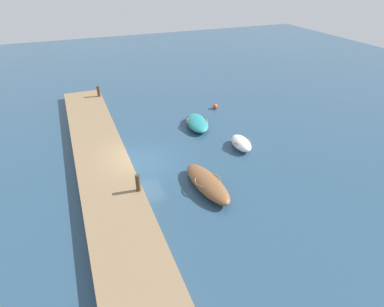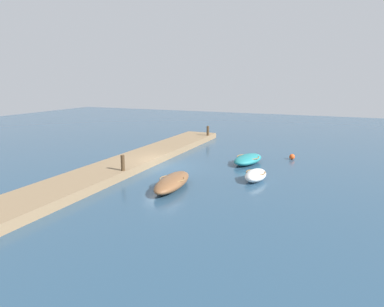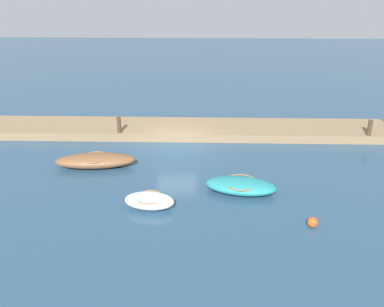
{
  "view_description": "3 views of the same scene",
  "coord_description": "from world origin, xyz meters",
  "views": [
    {
      "loc": [
        17.49,
        -3.44,
        11.12
      ],
      "look_at": [
        1.35,
        3.01,
        0.7
      ],
      "focal_mm": 29.87,
      "sensor_mm": 36.0,
      "label": 1
    },
    {
      "loc": [
        21.4,
        11.47,
        6.24
      ],
      "look_at": [
        -0.84,
        1.88,
        1.0
      ],
      "focal_mm": 32.27,
      "sensor_mm": 36.0,
      "label": 2
    },
    {
      "loc": [
        -1.55,
        23.0,
        9.93
      ],
      "look_at": [
        -1.01,
        3.29,
        1.08
      ],
      "focal_mm": 39.08,
      "sensor_mm": 36.0,
      "label": 3
    }
  ],
  "objects": [
    {
      "name": "mooring_post_west",
      "position": [
        -11.68,
        -1.0,
        1.0
      ],
      "size": [
        0.27,
        0.27,
        0.97
      ],
      "primitive_type": "cylinder",
      "color": "#47331E",
      "rests_on": "dock_platform"
    },
    {
      "name": "mooring_post_mid_west",
      "position": [
        3.6,
        -1.0,
        1.02
      ],
      "size": [
        0.25,
        0.25,
        1.0
      ],
      "primitive_type": "cylinder",
      "color": "#47331E",
      "rests_on": "dock_platform"
    },
    {
      "name": "ground_plane",
      "position": [
        0.0,
        0.0,
        0.0
      ],
      "size": [
        84.0,
        84.0,
        0.0
      ],
      "primitive_type": "plane",
      "color": "navy"
    },
    {
      "name": "dinghy_white",
      "position": [
        0.8,
        6.91,
        0.37
      ],
      "size": [
        2.36,
        1.39,
        0.72
      ],
      "rotation": [
        0.0,
        0.0,
        -0.11
      ],
      "color": "white",
      "rests_on": "ground_plane"
    },
    {
      "name": "rowboat_teal",
      "position": [
        -3.41,
        5.35,
        0.35
      ],
      "size": [
        3.62,
        2.15,
        0.68
      ],
      "rotation": [
        0.0,
        0.0,
        -0.17
      ],
      "color": "teal",
      "rests_on": "ground_plane"
    },
    {
      "name": "dock_platform",
      "position": [
        0.0,
        -2.38,
        0.26
      ],
      "size": [
        27.07,
        3.26,
        0.52
      ],
      "primitive_type": "cube",
      "color": "#846B4C",
      "rests_on": "ground_plane"
    },
    {
      "name": "marker_buoy",
      "position": [
        -6.16,
        8.21,
        0.22
      ],
      "size": [
        0.44,
        0.44,
        0.44
      ],
      "primitive_type": "sphere",
      "color": "#E54C19",
      "rests_on": "ground_plane"
    },
    {
      "name": "rowboat_brown",
      "position": [
        4.21,
        2.81,
        0.38
      ],
      "size": [
        4.38,
        1.81,
        0.75
      ],
      "rotation": [
        0.0,
        0.0,
        0.09
      ],
      "color": "brown",
      "rests_on": "ground_plane"
    }
  ]
}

